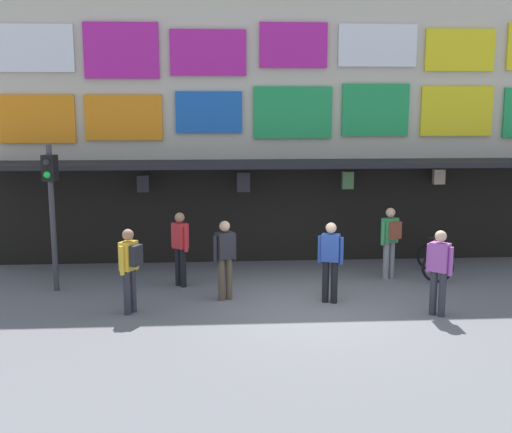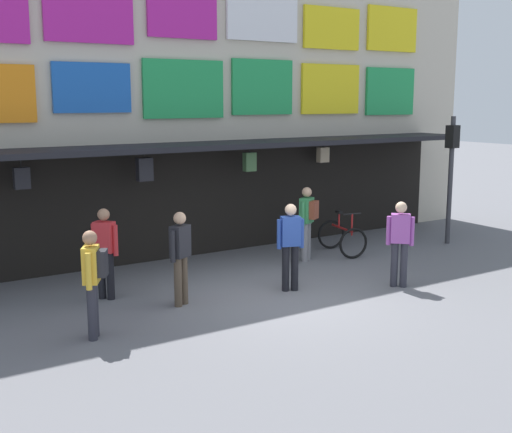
{
  "view_description": "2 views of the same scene",
  "coord_description": "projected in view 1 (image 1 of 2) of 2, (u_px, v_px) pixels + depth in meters",
  "views": [
    {
      "loc": [
        -1.95,
        -11.99,
        4.03
      ],
      "look_at": [
        -1.11,
        1.14,
        1.69
      ],
      "focal_mm": 44.14,
      "sensor_mm": 36.0,
      "label": 1
    },
    {
      "loc": [
        -6.82,
        -9.45,
        3.6
      ],
      "look_at": [
        0.41,
        1.64,
        1.25
      ],
      "focal_mm": 46.22,
      "sensor_mm": 36.0,
      "label": 2
    }
  ],
  "objects": [
    {
      "name": "shopfront",
      "position": [
        290.0,
        107.0,
        16.4
      ],
      "size": [
        18.0,
        2.6,
        8.0
      ],
      "color": "beige",
      "rests_on": "ground"
    },
    {
      "name": "pedestrian_in_black",
      "position": [
        130.0,
        265.0,
        12.15
      ],
      "size": [
        0.46,
        0.48,
        1.68
      ],
      "color": "#2D2D38",
      "rests_on": "ground"
    },
    {
      "name": "pedestrian_in_blue",
      "position": [
        180.0,
        245.0,
        14.01
      ],
      "size": [
        0.4,
        0.43,
        1.68
      ],
      "color": "black",
      "rests_on": "ground"
    },
    {
      "name": "bicycle_parked",
      "position": [
        435.0,
        260.0,
        14.89
      ],
      "size": [
        0.95,
        1.29,
        1.05
      ],
      "color": "black",
      "rests_on": "ground"
    },
    {
      "name": "pedestrian_in_red",
      "position": [
        331.0,
        256.0,
        12.85
      ],
      "size": [
        0.5,
        0.44,
        1.68
      ],
      "color": "black",
      "rests_on": "ground"
    },
    {
      "name": "pedestrian_in_green",
      "position": [
        390.0,
        238.0,
        14.61
      ],
      "size": [
        0.48,
        0.46,
        1.68
      ],
      "color": "gray",
      "rests_on": "ground"
    },
    {
      "name": "pedestrian_in_purple",
      "position": [
        225.0,
        256.0,
        13.02
      ],
      "size": [
        0.48,
        0.36,
        1.68
      ],
      "color": "brown",
      "rests_on": "ground"
    },
    {
      "name": "pedestrian_in_white",
      "position": [
        439.0,
        268.0,
        12.03
      ],
      "size": [
        0.41,
        0.41,
        1.68
      ],
      "color": "#2D2D38",
      "rests_on": "ground"
    },
    {
      "name": "ground_plane",
      "position": [
        315.0,
        308.0,
        12.6
      ],
      "size": [
        80.0,
        80.0,
        0.0
      ],
      "primitive_type": "plane",
      "color": "slate"
    },
    {
      "name": "traffic_light_near",
      "position": [
        51.0,
        194.0,
        13.45
      ],
      "size": [
        0.33,
        0.35,
        3.2
      ],
      "color": "#38383D",
      "rests_on": "ground"
    }
  ]
}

